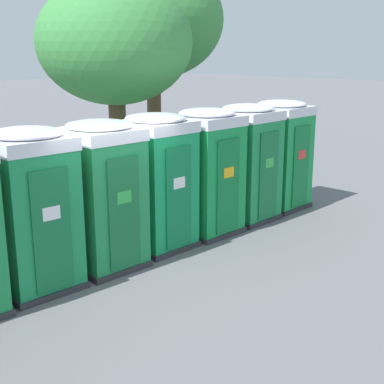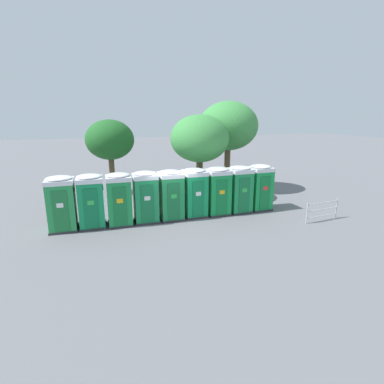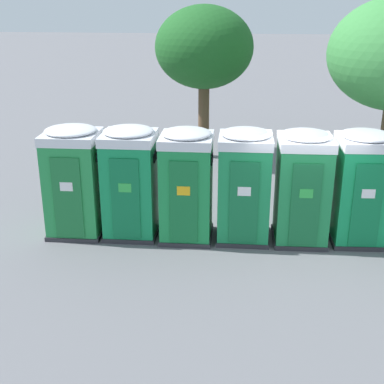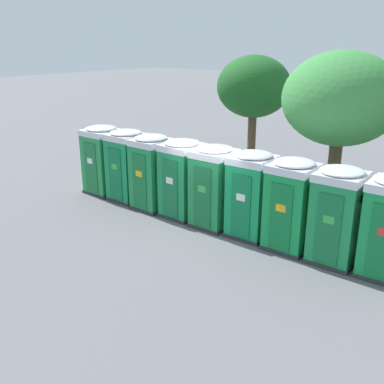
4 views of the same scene
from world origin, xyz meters
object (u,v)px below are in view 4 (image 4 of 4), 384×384
Objects in this scene: portapotty_6 at (291,204)px; street_tree_2 at (341,100)px; portapotty_0 at (103,159)px; portapotty_7 at (337,215)px; portapotty_1 at (127,165)px; portapotty_3 at (182,178)px; street_tree_0 at (254,87)px; portapotty_2 at (152,172)px; portapotty_5 at (251,194)px; portapotty_4 at (214,186)px.

street_tree_2 is (-0.07, 2.91, 2.51)m from portapotty_6.
portapotty_0 is 8.95m from portapotty_7.
portapotty_6 is (6.39, 0.09, -0.00)m from portapotty_1.
portapotty_7 is at bearing 1.21° from portapotty_3.
portapotty_1 is at bearing 2.12° from portapotty_0.
portapotty_2 is at bearing -89.31° from street_tree_0.
street_tree_0 reaches higher than portapotty_3.
portapotty_1 is 6.78m from street_tree_0.
portapotty_5 and portapotty_6 have the same top height.
street_tree_0 is at bearing 68.53° from portapotty_0.
portapotty_3 is at bearing -178.79° from portapotty_7.
portapotty_2 is at bearing -178.26° from portapotty_7.
portapotty_3 is at bearing 1.00° from portapotty_0.
portapotty_1 is 2.56m from portapotty_3.
portapotty_4 is at bearing -178.24° from portapotty_7.
portapotty_3 and portapotty_7 have the same top height.
street_tree_2 is (5.04, 3.06, 2.51)m from portapotty_2.
portapotty_4 is 7.16m from street_tree_0.
portapotty_0 is 1.28m from portapotty_1.
portapotty_5 is 7.63m from street_tree_0.
portapotty_4 is at bearing 1.72° from portapotty_2.
portapotty_3 is at bearing 179.58° from portapotty_4.
portapotty_1 is at bearing -179.85° from portapotty_4.
portapotty_7 is (7.67, 0.13, 0.00)m from portapotty_1.
portapotty_2 is at bearing -176.14° from portapotty_3.
street_tree_2 is at bearing 31.30° from portapotty_2.
portapotty_7 is at bearing 1.66° from portapotty_6.
portapotty_7 is at bearing -64.88° from street_tree_2.
portapotty_3 and portapotty_5 have the same top height.
portapotty_2 is at bearing -178.24° from portapotty_6.
portapotty_4 is (3.84, 0.01, 0.00)m from portapotty_1.
portapotty_1 is at bearing -178.64° from portapotty_5.
street_tree_2 is (-1.35, 2.87, 2.51)m from portapotty_7.
street_tree_0 is (2.48, 6.31, 2.30)m from portapotty_0.
portapotty_3 is at bearing -141.65° from street_tree_2.
portapotty_7 is at bearing 1.12° from portapotty_0.
portapotty_5 is at bearing 4.99° from portapotty_4.
portapotty_6 is (3.83, 0.07, -0.00)m from portapotty_3.
portapotty_1 is at bearing -179.19° from portapotty_6.
portapotty_0 is at bearing -178.49° from portapotty_5.
portapotty_4 and portapotty_6 have the same top height.
portapotty_6 is 3.84m from street_tree_2.
portapotty_6 is 8.38m from street_tree_0.
portapotty_0 is 1.00× the size of portapotty_4.
portapotty_7 is (1.28, 0.04, 0.00)m from portapotty_6.
portapotty_0 is 7.16m from street_tree_0.
street_tree_0 is at bearing 90.69° from portapotty_2.
portapotty_0 and portapotty_7 have the same top height.
portapotty_6 is at bearing 0.81° from portapotty_1.
portapotty_4 is at bearing -178.19° from portapotty_6.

